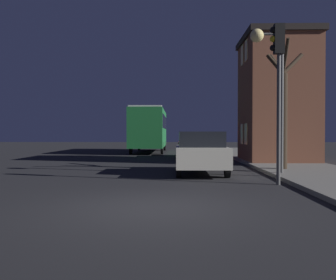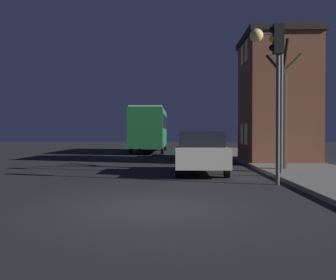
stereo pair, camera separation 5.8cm
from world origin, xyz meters
name	(u,v)px [view 2 (the right image)]	position (x,y,z in m)	size (l,w,h in m)	color
ground_plane	(152,207)	(0.00, 0.00, 0.00)	(120.00, 120.00, 0.00)	black
brick_building	(277,98)	(5.84, 12.28, 3.48)	(3.69, 4.59, 6.65)	brown
streetlamp	(268,65)	(3.81, 5.75, 4.03)	(1.21, 0.49, 5.21)	#4C4C4C
traffic_light	(277,71)	(3.56, 3.56, 3.47)	(0.43, 0.24, 4.88)	#4C4C4C
bare_tree	(282,105)	(4.79, 7.38, 2.71)	(1.65, 2.46, 5.34)	#2D2319
bus	(150,127)	(-1.80, 23.35, 2.14)	(2.56, 9.73, 3.59)	#1E6B33
car_near_lane	(200,152)	(1.42, 6.68, 0.85)	(1.90, 4.31, 1.63)	beige
car_mid_lane	(192,145)	(1.49, 16.43, 0.80)	(1.79, 4.79, 1.51)	#B21E19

